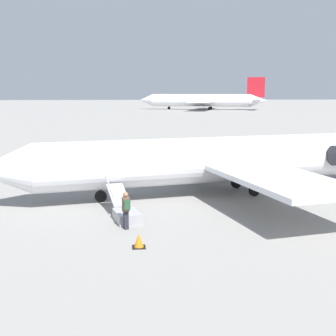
{
  "coord_description": "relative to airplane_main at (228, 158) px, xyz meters",
  "views": [
    {
      "loc": [
        5.45,
        27.64,
        6.27
      ],
      "look_at": [
        2.95,
        1.53,
        1.92
      ],
      "focal_mm": 50.0,
      "sensor_mm": 36.0,
      "label": 1
    }
  ],
  "objects": [
    {
      "name": "ground_plane",
      "position": [
        0.92,
        0.2,
        -2.17
      ],
      "size": [
        600.0,
        600.0,
        0.0
      ],
      "primitive_type": "plane",
      "color": "gray"
    },
    {
      "name": "traffic_cone_near_stairs",
      "position": [
        5.81,
        9.67,
        -1.9
      ],
      "size": [
        0.53,
        0.53,
        0.59
      ],
      "color": "black",
      "rests_on": "ground"
    },
    {
      "name": "airplane_main",
      "position": [
        0.0,
        0.0,
        0.0
      ],
      "size": [
        27.9,
        21.15,
        7.23
      ],
      "rotation": [
        0.0,
        0.0,
        0.21
      ],
      "color": "silver",
      "rests_on": "ground"
    },
    {
      "name": "passenger",
      "position": [
        6.3,
        7.08,
        -1.17
      ],
      "size": [
        0.39,
        0.56,
        1.74
      ],
      "rotation": [
        0.0,
        0.0,
        -1.36
      ],
      "color": "#23232D",
      "rests_on": "ground"
    },
    {
      "name": "airplane_far_right",
      "position": [
        -20.27,
        -127.36,
        0.99
      ],
      "size": [
        41.81,
        32.2,
        10.58
      ],
      "rotation": [
        0.0,
        0.0,
        5.97
      ],
      "color": "silver",
      "rests_on": "ground"
    },
    {
      "name": "boarding_stairs",
      "position": [
        6.35,
        5.39,
        -1.79
      ],
      "size": [
        1.86,
        4.14,
        1.77
      ],
      "rotation": [
        0.0,
        0.0,
        -1.36
      ],
      "color": "#99999E",
      "rests_on": "ground"
    }
  ]
}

